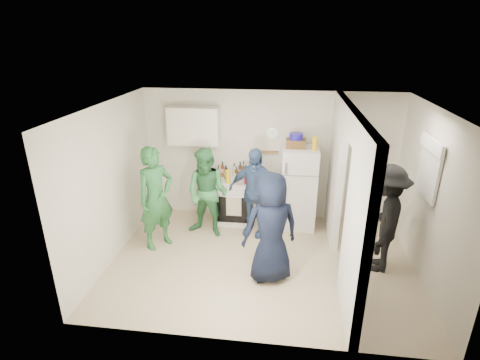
% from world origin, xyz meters
% --- Properties ---
extents(floor, '(4.80, 4.80, 0.00)m').
position_xyz_m(floor, '(0.00, 0.00, 0.00)').
color(floor, tan).
rests_on(floor, ground).
extents(wall_back, '(4.80, 0.00, 4.80)m').
position_xyz_m(wall_back, '(0.00, 1.70, 1.25)').
color(wall_back, silver).
rests_on(wall_back, floor).
extents(wall_front, '(4.80, 0.00, 4.80)m').
position_xyz_m(wall_front, '(0.00, -1.70, 1.25)').
color(wall_front, silver).
rests_on(wall_front, floor).
extents(wall_left, '(0.00, 3.40, 3.40)m').
position_xyz_m(wall_left, '(-2.40, 0.00, 1.25)').
color(wall_left, silver).
rests_on(wall_left, floor).
extents(wall_right, '(0.00, 3.40, 3.40)m').
position_xyz_m(wall_right, '(2.40, 0.00, 1.25)').
color(wall_right, silver).
rests_on(wall_right, floor).
extents(ceiling, '(4.80, 4.80, 0.00)m').
position_xyz_m(ceiling, '(0.00, 0.00, 2.50)').
color(ceiling, white).
rests_on(ceiling, wall_back).
extents(partition_pier_back, '(0.12, 1.20, 2.50)m').
position_xyz_m(partition_pier_back, '(1.20, 1.10, 1.25)').
color(partition_pier_back, silver).
rests_on(partition_pier_back, floor).
extents(partition_pier_front, '(0.12, 1.20, 2.50)m').
position_xyz_m(partition_pier_front, '(1.20, -1.10, 1.25)').
color(partition_pier_front, silver).
rests_on(partition_pier_front, floor).
extents(partition_header, '(0.12, 1.00, 0.40)m').
position_xyz_m(partition_header, '(1.20, 0.00, 2.30)').
color(partition_header, silver).
rests_on(partition_header, partition_pier_back).
extents(stove, '(0.74, 0.61, 0.88)m').
position_xyz_m(stove, '(-0.59, 1.37, 0.44)').
color(stove, white).
rests_on(stove, floor).
extents(upper_cabinet, '(0.95, 0.34, 0.70)m').
position_xyz_m(upper_cabinet, '(-1.40, 1.52, 1.85)').
color(upper_cabinet, silver).
rests_on(upper_cabinet, wall_back).
extents(fridge, '(0.63, 0.62, 1.54)m').
position_xyz_m(fridge, '(0.59, 1.34, 0.77)').
color(fridge, white).
rests_on(fridge, floor).
extents(wicker_basket, '(0.35, 0.25, 0.15)m').
position_xyz_m(wicker_basket, '(0.49, 1.39, 1.61)').
color(wicker_basket, brown).
rests_on(wicker_basket, fridge).
extents(blue_bowl, '(0.24, 0.24, 0.11)m').
position_xyz_m(blue_bowl, '(0.49, 1.39, 1.74)').
color(blue_bowl, '#20169B').
rests_on(blue_bowl, wicker_basket).
extents(yellow_cup_stack_top, '(0.09, 0.09, 0.25)m').
position_xyz_m(yellow_cup_stack_top, '(0.81, 1.24, 1.66)').
color(yellow_cup_stack_top, yellow).
rests_on(yellow_cup_stack_top, fridge).
extents(wall_clock, '(0.22, 0.02, 0.22)m').
position_xyz_m(wall_clock, '(0.05, 1.68, 1.70)').
color(wall_clock, white).
rests_on(wall_clock, wall_back).
extents(spice_shelf, '(0.35, 0.08, 0.03)m').
position_xyz_m(spice_shelf, '(0.00, 1.65, 1.35)').
color(spice_shelf, olive).
rests_on(spice_shelf, wall_back).
extents(nook_window, '(0.03, 0.70, 0.80)m').
position_xyz_m(nook_window, '(2.38, 0.20, 1.65)').
color(nook_window, black).
rests_on(nook_window, wall_right).
extents(nook_window_frame, '(0.04, 0.76, 0.86)m').
position_xyz_m(nook_window_frame, '(2.36, 0.20, 1.65)').
color(nook_window_frame, white).
rests_on(nook_window_frame, wall_right).
extents(nook_valance, '(0.04, 0.82, 0.18)m').
position_xyz_m(nook_valance, '(2.34, 0.20, 2.00)').
color(nook_valance, white).
rests_on(nook_valance, wall_right).
extents(yellow_cup_stack_stove, '(0.09, 0.09, 0.25)m').
position_xyz_m(yellow_cup_stack_stove, '(-0.71, 1.15, 1.00)').
color(yellow_cup_stack_stove, gold).
rests_on(yellow_cup_stack_stove, stove).
extents(red_cup, '(0.09, 0.09, 0.12)m').
position_xyz_m(red_cup, '(-0.37, 1.17, 0.94)').
color(red_cup, '#B00B27').
rests_on(red_cup, stove).
extents(person_green_left, '(0.74, 0.77, 1.78)m').
position_xyz_m(person_green_left, '(-1.80, 0.30, 0.89)').
color(person_green_left, '#2F753C').
rests_on(person_green_left, floor).
extents(person_green_center, '(0.91, 0.78, 1.62)m').
position_xyz_m(person_green_center, '(-1.03, 0.80, 0.81)').
color(person_green_center, '#3C894F').
rests_on(person_green_center, floor).
extents(person_denim, '(1.03, 0.62, 1.64)m').
position_xyz_m(person_denim, '(-0.21, 0.92, 0.82)').
color(person_denim, '#365076').
rests_on(person_denim, floor).
extents(person_navy, '(0.96, 0.80, 1.68)m').
position_xyz_m(person_navy, '(0.15, -0.39, 0.84)').
color(person_navy, black).
rests_on(person_navy, floor).
extents(person_nook, '(0.90, 1.23, 1.70)m').
position_xyz_m(person_nook, '(1.83, 0.09, 0.85)').
color(person_nook, black).
rests_on(person_nook, floor).
extents(bottle_a, '(0.07, 0.07, 0.30)m').
position_xyz_m(bottle_a, '(-0.87, 1.49, 1.03)').
color(bottle_a, brown).
rests_on(bottle_a, stove).
extents(bottle_b, '(0.07, 0.07, 0.25)m').
position_xyz_m(bottle_b, '(-0.76, 1.30, 1.00)').
color(bottle_b, '#1B5338').
rests_on(bottle_b, stove).
extents(bottle_c, '(0.07, 0.07, 0.27)m').
position_xyz_m(bottle_c, '(-0.66, 1.54, 1.01)').
color(bottle_c, silver).
rests_on(bottle_c, stove).
extents(bottle_d, '(0.06, 0.06, 0.27)m').
position_xyz_m(bottle_d, '(-0.58, 1.31, 1.01)').
color(bottle_d, '#522F0E').
rests_on(bottle_d, stove).
extents(bottle_e, '(0.06, 0.06, 0.30)m').
position_xyz_m(bottle_e, '(-0.48, 1.57, 1.03)').
color(bottle_e, silver).
rests_on(bottle_e, stove).
extents(bottle_f, '(0.07, 0.07, 0.28)m').
position_xyz_m(bottle_f, '(-0.42, 1.38, 1.02)').
color(bottle_f, '#123313').
rests_on(bottle_f, stove).
extents(bottle_g, '(0.07, 0.07, 0.30)m').
position_xyz_m(bottle_g, '(-0.34, 1.49, 1.03)').
color(bottle_g, brown).
rests_on(bottle_g, stove).
extents(bottle_h, '(0.06, 0.06, 0.31)m').
position_xyz_m(bottle_h, '(-0.90, 1.24, 1.03)').
color(bottle_h, '#B1B4BE').
rests_on(bottle_h, stove).
extents(bottle_i, '(0.07, 0.07, 0.32)m').
position_xyz_m(bottle_i, '(-0.53, 1.47, 1.04)').
color(bottle_i, '#4E270D').
rests_on(bottle_i, stove).
extents(bottle_j, '(0.07, 0.07, 0.33)m').
position_xyz_m(bottle_j, '(-0.29, 1.27, 1.04)').
color(bottle_j, '#1C5227').
rests_on(bottle_j, stove).
extents(bottle_k, '(0.07, 0.07, 0.25)m').
position_xyz_m(bottle_k, '(-0.80, 1.39, 1.00)').
color(bottle_k, brown).
rests_on(bottle_k, stove).
extents(bottle_l, '(0.06, 0.06, 0.32)m').
position_xyz_m(bottle_l, '(-0.44, 1.22, 1.04)').
color(bottle_l, '#B6BDC8').
rests_on(bottle_l, stove).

